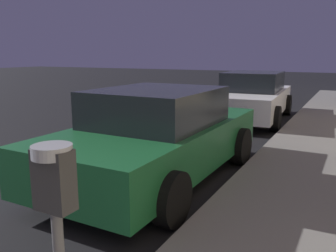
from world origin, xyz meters
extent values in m
cube|color=#333333|center=(4.27, -0.31, 1.36)|extent=(0.19, 0.11, 0.30)
cylinder|color=#999EA5|center=(4.27, -0.31, 1.50)|extent=(0.19, 0.19, 0.06)
cube|color=black|center=(4.21, -0.31, 1.40)|extent=(0.01, 0.08, 0.11)
cube|color=#19592D|center=(2.85, 3.21, 0.57)|extent=(1.90, 4.30, 0.64)
cube|color=#1E2328|center=(2.85, 3.17, 1.15)|extent=(1.65, 1.95, 0.56)
cylinder|color=black|center=(1.93, 4.55, 0.33)|extent=(0.23, 0.66, 0.66)
cylinder|color=black|center=(3.80, 4.53, 0.33)|extent=(0.23, 0.66, 0.66)
cylinder|color=black|center=(1.90, 1.90, 0.33)|extent=(0.23, 0.66, 0.66)
cylinder|color=black|center=(3.77, 1.88, 0.33)|extent=(0.23, 0.66, 0.66)
cube|color=silver|center=(2.85, 8.91, 0.57)|extent=(1.99, 4.48, 0.64)
cube|color=#1E2328|center=(2.84, 9.01, 1.15)|extent=(1.64, 2.21, 0.56)
cylinder|color=black|center=(1.90, 10.22, 0.33)|extent=(0.26, 0.67, 0.66)
cylinder|color=black|center=(3.64, 10.32, 0.33)|extent=(0.26, 0.67, 0.66)
cylinder|color=black|center=(2.06, 7.50, 0.33)|extent=(0.26, 0.67, 0.66)
cylinder|color=black|center=(3.80, 7.61, 0.33)|extent=(0.26, 0.67, 0.66)
camera|label=1|loc=(5.48, -1.45, 1.94)|focal=37.58mm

